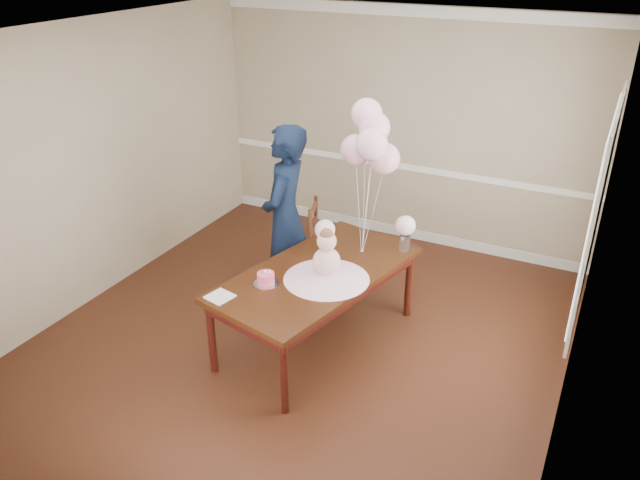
% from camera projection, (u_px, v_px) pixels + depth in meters
% --- Properties ---
extents(floor, '(4.50, 5.00, 0.00)m').
position_uv_depth(floor, '(301.00, 340.00, 5.75)').
color(floor, black).
rests_on(floor, ground).
extents(ceiling, '(4.50, 5.00, 0.02)m').
position_uv_depth(ceiling, '(296.00, 35.00, 4.55)').
color(ceiling, silver).
rests_on(ceiling, wall_back).
extents(wall_back, '(4.50, 0.02, 2.70)m').
position_uv_depth(wall_back, '(402.00, 129.00, 7.15)').
color(wall_back, tan).
rests_on(wall_back, floor).
extents(wall_front, '(4.50, 0.02, 2.70)m').
position_uv_depth(wall_front, '(63.00, 380.00, 3.15)').
color(wall_front, tan).
rests_on(wall_front, floor).
extents(wall_left, '(0.02, 5.00, 2.70)m').
position_uv_depth(wall_left, '(95.00, 164.00, 6.05)').
color(wall_left, tan).
rests_on(wall_left, floor).
extents(wall_right, '(0.02, 5.00, 2.70)m').
position_uv_depth(wall_right, '(589.00, 264.00, 4.25)').
color(wall_right, tan).
rests_on(wall_right, floor).
extents(chair_rail_trim, '(4.50, 0.02, 0.07)m').
position_uv_depth(chair_rail_trim, '(399.00, 166.00, 7.34)').
color(chair_rail_trim, white).
rests_on(chair_rail_trim, wall_back).
extents(crown_molding, '(4.50, 0.02, 0.12)m').
position_uv_depth(crown_molding, '(409.00, 11.00, 6.57)').
color(crown_molding, white).
rests_on(crown_molding, wall_back).
extents(baseboard_trim, '(4.50, 0.02, 0.12)m').
position_uv_depth(baseboard_trim, '(396.00, 230.00, 7.72)').
color(baseboard_trim, silver).
rests_on(baseboard_trim, floor).
extents(window_frame, '(0.02, 1.66, 1.56)m').
position_uv_depth(window_frame, '(598.00, 210.00, 4.57)').
color(window_frame, silver).
rests_on(window_frame, wall_right).
extents(window_blinds, '(0.01, 1.50, 1.40)m').
position_uv_depth(window_blinds, '(595.00, 209.00, 4.57)').
color(window_blinds, white).
rests_on(window_blinds, wall_right).
extents(dining_table_top, '(1.37, 2.10, 0.05)m').
position_uv_depth(dining_table_top, '(317.00, 274.00, 5.43)').
color(dining_table_top, black).
rests_on(dining_table_top, table_leg_fl).
extents(table_apron, '(1.25, 1.99, 0.10)m').
position_uv_depth(table_apron, '(317.00, 281.00, 5.46)').
color(table_apron, black).
rests_on(table_apron, table_leg_fl).
extents(table_leg_fl, '(0.08, 0.08, 0.68)m').
position_uv_depth(table_leg_fl, '(212.00, 337.00, 5.20)').
color(table_leg_fl, black).
rests_on(table_leg_fl, floor).
extents(table_leg_fr, '(0.08, 0.08, 0.68)m').
position_uv_depth(table_leg_fr, '(284.00, 377.00, 4.74)').
color(table_leg_fr, black).
rests_on(table_leg_fr, floor).
extents(table_leg_bl, '(0.08, 0.08, 0.68)m').
position_uv_depth(table_leg_bl, '(341.00, 259.00, 6.44)').
color(table_leg_bl, black).
rests_on(table_leg_bl, floor).
extents(table_leg_br, '(0.08, 0.08, 0.68)m').
position_uv_depth(table_leg_br, '(409.00, 285.00, 5.98)').
color(table_leg_br, black).
rests_on(table_leg_br, floor).
extents(baby_skirt, '(0.88, 0.88, 0.10)m').
position_uv_depth(baby_skirt, '(327.00, 274.00, 5.28)').
color(baby_skirt, '#FDBAD7').
rests_on(baby_skirt, dining_table_top).
extents(baby_torso, '(0.23, 0.23, 0.23)m').
position_uv_depth(baby_torso, '(327.00, 261.00, 5.23)').
color(baby_torso, '#FFA1C4').
rests_on(baby_torso, baby_skirt).
extents(baby_head, '(0.16, 0.16, 0.16)m').
position_uv_depth(baby_head, '(327.00, 241.00, 5.14)').
color(baby_head, beige).
rests_on(baby_head, baby_torso).
extents(baby_hair, '(0.12, 0.12, 0.12)m').
position_uv_depth(baby_hair, '(327.00, 235.00, 5.12)').
color(baby_hair, brown).
rests_on(baby_hair, baby_head).
extents(cake_platter, '(0.25, 0.25, 0.01)m').
position_uv_depth(cake_platter, '(266.00, 284.00, 5.22)').
color(cake_platter, silver).
rests_on(cake_platter, dining_table_top).
extents(birthday_cake, '(0.17, 0.17, 0.10)m').
position_uv_depth(birthday_cake, '(266.00, 278.00, 5.20)').
color(birthday_cake, '#E74970').
rests_on(birthday_cake, cake_platter).
extents(cake_flower_a, '(0.03, 0.03, 0.03)m').
position_uv_depth(cake_flower_a, '(266.00, 272.00, 5.17)').
color(cake_flower_a, white).
rests_on(cake_flower_a, birthday_cake).
extents(cake_flower_b, '(0.03, 0.03, 0.03)m').
position_uv_depth(cake_flower_b, '(270.00, 272.00, 5.17)').
color(cake_flower_b, white).
rests_on(cake_flower_b, birthday_cake).
extents(rose_vase_near, '(0.12, 0.12, 0.16)m').
position_uv_depth(rose_vase_near, '(325.00, 247.00, 5.67)').
color(rose_vase_near, silver).
rests_on(rose_vase_near, dining_table_top).
extents(roses_near, '(0.18, 0.18, 0.18)m').
position_uv_depth(roses_near, '(325.00, 230.00, 5.59)').
color(roses_near, '#FFD5DB').
rests_on(roses_near, rose_vase_near).
extents(rose_vase_far, '(0.12, 0.12, 0.16)m').
position_uv_depth(rose_vase_far, '(404.00, 243.00, 5.75)').
color(rose_vase_far, white).
rests_on(rose_vase_far, dining_table_top).
extents(roses_far, '(0.18, 0.18, 0.18)m').
position_uv_depth(roses_far, '(406.00, 225.00, 5.67)').
color(roses_far, '#F8D0DC').
rests_on(roses_far, rose_vase_far).
extents(napkin, '(0.23, 0.23, 0.01)m').
position_uv_depth(napkin, '(220.00, 297.00, 5.04)').
color(napkin, white).
rests_on(napkin, dining_table_top).
extents(balloon_weight, '(0.05, 0.05, 0.02)m').
position_uv_depth(balloon_weight, '(362.00, 252.00, 5.73)').
color(balloon_weight, silver).
rests_on(balloon_weight, dining_table_top).
extents(balloon_a, '(0.27, 0.27, 0.27)m').
position_uv_depth(balloon_a, '(356.00, 150.00, 5.36)').
color(balloon_a, '#DF9EB0').
rests_on(balloon_a, balloon_ribbon_a).
extents(balloon_b, '(0.27, 0.27, 0.27)m').
position_uv_depth(balloon_b, '(372.00, 144.00, 5.17)').
color(balloon_b, '#FFB4D3').
rests_on(balloon_b, balloon_ribbon_b).
extents(balloon_c, '(0.27, 0.27, 0.27)m').
position_uv_depth(balloon_c, '(374.00, 128.00, 5.27)').
color(balloon_c, '#FFB4D6').
rests_on(balloon_c, balloon_ribbon_c).
extents(balloon_d, '(0.27, 0.27, 0.27)m').
position_uv_depth(balloon_d, '(367.00, 114.00, 5.30)').
color(balloon_d, '#FFB4CD').
rests_on(balloon_d, balloon_ribbon_d).
extents(balloon_e, '(0.27, 0.27, 0.27)m').
position_uv_depth(balloon_e, '(384.00, 159.00, 5.30)').
color(balloon_e, '#F3ACBE').
rests_on(balloon_e, balloon_ribbon_e).
extents(balloon_ribbon_a, '(0.09, 0.02, 0.81)m').
position_uv_depth(balloon_ribbon_a, '(359.00, 210.00, 5.58)').
color(balloon_ribbon_a, white).
rests_on(balloon_ribbon_a, balloon_weight).
extents(balloon_ribbon_b, '(0.09, 0.07, 0.91)m').
position_uv_depth(balloon_ribbon_b, '(366.00, 209.00, 5.48)').
color(balloon_ribbon_b, white).
rests_on(balloon_ribbon_b, balloon_weight).
extents(balloon_ribbon_c, '(0.04, 0.09, 1.00)m').
position_uv_depth(balloon_ribbon_c, '(368.00, 200.00, 5.53)').
color(balloon_ribbon_c, silver).
rests_on(balloon_ribbon_c, balloon_weight).
extents(balloon_ribbon_d, '(0.06, 0.12, 1.10)m').
position_uv_depth(balloon_ribbon_d, '(364.00, 193.00, 5.55)').
color(balloon_ribbon_d, silver).
rests_on(balloon_ribbon_d, balloon_weight).
extents(balloon_ribbon_e, '(0.15, 0.04, 0.75)m').
position_uv_depth(balloon_ribbon_e, '(372.00, 215.00, 5.55)').
color(balloon_ribbon_e, silver).
rests_on(balloon_ribbon_e, balloon_weight).
extents(dining_chair_seat, '(0.55, 0.55, 0.05)m').
position_uv_depth(dining_chair_seat, '(333.00, 255.00, 6.30)').
color(dining_chair_seat, '#36180E').
rests_on(dining_chair_seat, chair_leg_fl).
extents(chair_leg_fl, '(0.05, 0.05, 0.43)m').
position_uv_depth(chair_leg_fl, '(313.00, 283.00, 6.26)').
color(chair_leg_fl, '#3A1310').
rests_on(chair_leg_fl, floor).
extents(chair_leg_fr, '(0.05, 0.05, 0.43)m').
position_uv_depth(chair_leg_fr, '(348.00, 285.00, 6.22)').
color(chair_leg_fr, '#3A1F0F').
rests_on(chair_leg_fr, floor).
extents(chair_leg_bl, '(0.05, 0.05, 0.43)m').
position_uv_depth(chair_leg_bl, '(318.00, 266.00, 6.58)').
color(chair_leg_bl, black).
rests_on(chair_leg_bl, floor).
extents(chair_leg_br, '(0.05, 0.05, 0.43)m').
position_uv_depth(chair_leg_br, '(351.00, 268.00, 6.54)').
color(chair_leg_br, '#3D1A10').
rests_on(chair_leg_br, floor).
extents(chair_back_post_l, '(0.05, 0.05, 0.55)m').
position_uv_depth(chair_back_post_l, '(310.00, 236.00, 6.04)').
color(chair_back_post_l, '#3A1E0F').
rests_on(chair_back_post_l, dining_chair_seat).
extents(chair_back_post_r, '(0.05, 0.05, 0.55)m').
position_uv_depth(chair_back_post_r, '(316.00, 221.00, 6.35)').
color(chair_back_post_r, '#33160E').
rests_on(chair_back_post_r, dining_chair_seat).
extents(chair_slat_low, '(0.15, 0.39, 0.05)m').
position_uv_depth(chair_slat_low, '(313.00, 239.00, 6.25)').
color(chair_slat_low, '#3B2210').
rests_on(chair_slat_low, dining_chair_seat).
extents(chair_slat_mid, '(0.15, 0.39, 0.05)m').
position_uv_depth(chair_slat_mid, '(313.00, 225.00, 6.18)').
color(chair_slat_mid, '#33150D').
rests_on(chair_slat_mid, dining_chair_seat).
extents(chair_slat_top, '(0.15, 0.39, 0.05)m').
position_uv_depth(chair_slat_top, '(313.00, 210.00, 6.11)').
color(chair_slat_top, '#3B2110').
rests_on(chair_slat_top, dining_chair_seat).
extents(woman, '(0.56, 0.74, 1.84)m').
position_uv_depth(woman, '(285.00, 218.00, 5.96)').
color(woman, black).
rests_on(woman, floor).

